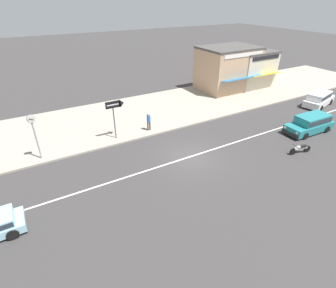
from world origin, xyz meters
The scene contains 11 objects.
ground_plane centered at (0.00, 0.00, 0.00)m, with size 160.00×160.00×0.00m, color #383535.
lane_centre_stripe centered at (0.00, 0.00, 0.00)m, with size 50.40×0.14×0.01m, color silver.
kerb_strip centered at (0.00, 9.50, 0.07)m, with size 68.00×10.00×0.15m, color #9E9384.
minivan_white_0 centered at (18.37, 1.83, 0.84)m, with size 4.91×2.73×1.56m.
minivan_teal_1 centered at (11.74, -1.77, 0.84)m, with size 4.77×2.05×1.56m.
motorcycle_0 centered at (7.71, -3.83, 0.42)m, with size 1.87×0.67×0.80m.
street_clock centered at (-10.00, 5.22, 2.67)m, with size 0.56×0.22×3.50m.
arrow_signboard centered at (-3.47, 5.48, 2.96)m, with size 1.58×0.62×3.34m.
pedestrian_near_clock centered at (-0.89, 5.44, 1.12)m, with size 0.34×0.34×1.66m.
shopfront_corner_warung centered at (13.20, 11.39, 2.77)m, with size 7.11×5.91×5.23m.
shopfront_mid_block centered at (16.80, 11.33, 2.44)m, with size 5.37×6.01×4.56m.
Camera 1 is at (-9.96, -13.94, 10.86)m, focal length 28.00 mm.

